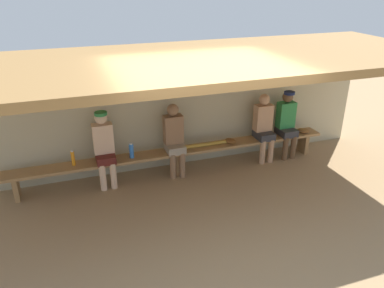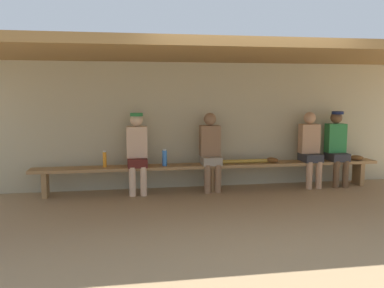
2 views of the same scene
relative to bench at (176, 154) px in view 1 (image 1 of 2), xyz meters
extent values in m
plane|color=#9E7F59|center=(0.00, -1.55, -0.39)|extent=(24.00, 24.00, 0.00)
cube|color=#B7AD8C|center=(0.00, 0.45, 0.71)|extent=(8.00, 0.20, 2.20)
cube|color=olive|center=(0.00, -0.85, 1.87)|extent=(8.00, 2.80, 0.12)
cube|color=#9E7547|center=(0.00, 0.00, 0.05)|extent=(6.00, 0.36, 0.05)
cube|color=#9E7547|center=(-2.75, 0.00, -0.18)|extent=(0.08, 0.29, 0.41)
cube|color=#9E7547|center=(0.00, 0.00, -0.18)|extent=(0.08, 0.29, 0.41)
cube|color=#9E7547|center=(2.75, 0.00, -0.18)|extent=(0.08, 0.29, 0.41)
cube|color=gray|center=(-0.03, -0.02, 0.14)|extent=(0.32, 0.40, 0.14)
cylinder|color=#8C6647|center=(-0.12, -0.18, -0.15)|extent=(0.11, 0.11, 0.48)
cylinder|color=#8C6647|center=(0.06, -0.18, -0.15)|extent=(0.11, 0.11, 0.48)
cube|color=#8C6647|center=(-0.03, 0.06, 0.47)|extent=(0.34, 0.20, 0.52)
sphere|color=#8C6647|center=(-0.03, 0.06, 0.84)|extent=(0.21, 0.21, 0.21)
cube|color=#333338|center=(1.79, -0.02, 0.14)|extent=(0.32, 0.40, 0.14)
cylinder|color=tan|center=(1.70, -0.18, -0.15)|extent=(0.11, 0.11, 0.48)
cylinder|color=tan|center=(1.88, -0.18, -0.15)|extent=(0.11, 0.11, 0.48)
cube|color=tan|center=(1.79, 0.06, 0.47)|extent=(0.34, 0.20, 0.52)
sphere|color=tan|center=(1.79, 0.06, 0.84)|extent=(0.21, 0.21, 0.21)
cube|color=#591E19|center=(-1.27, -0.02, 0.14)|extent=(0.32, 0.40, 0.14)
cylinder|color=beige|center=(-1.36, -0.18, -0.15)|extent=(0.11, 0.11, 0.48)
cylinder|color=beige|center=(-1.18, -0.18, -0.15)|extent=(0.11, 0.11, 0.48)
cube|color=beige|center=(-1.27, 0.06, 0.47)|extent=(0.34, 0.20, 0.52)
sphere|color=beige|center=(-1.27, 0.06, 0.84)|extent=(0.21, 0.21, 0.21)
cylinder|color=#2D8442|center=(-1.27, 0.02, 0.93)|extent=(0.21, 0.21, 0.05)
cube|color=#333338|center=(2.30, -0.02, 0.14)|extent=(0.32, 0.40, 0.14)
cylinder|color=brown|center=(2.21, -0.18, -0.15)|extent=(0.11, 0.11, 0.48)
cylinder|color=brown|center=(2.39, -0.18, -0.15)|extent=(0.11, 0.11, 0.48)
cube|color=#2D8442|center=(2.30, 0.06, 0.47)|extent=(0.34, 0.20, 0.52)
sphere|color=brown|center=(2.30, 0.06, 0.84)|extent=(0.21, 0.21, 0.21)
cylinder|color=#19234C|center=(2.30, 0.02, 0.93)|extent=(0.21, 0.21, 0.05)
cylinder|color=orange|center=(-1.80, 0.01, 0.20)|extent=(0.06, 0.06, 0.25)
cylinder|color=white|center=(-1.80, 0.01, 0.33)|extent=(0.04, 0.04, 0.02)
cylinder|color=blue|center=(-0.82, -0.03, 0.20)|extent=(0.08, 0.08, 0.26)
cylinder|color=white|center=(-0.82, -0.03, 0.34)|extent=(0.06, 0.06, 0.02)
ellipsoid|color=brown|center=(1.07, -0.03, 0.12)|extent=(0.26, 0.29, 0.09)
ellipsoid|color=brown|center=(2.68, -0.03, 0.12)|extent=(0.29, 0.28, 0.09)
cylinder|color=#B28C33|center=(0.60, 0.00, 0.11)|extent=(0.86, 0.07, 0.07)
camera|label=1|loc=(-1.77, -6.05, 3.07)|focal=35.62mm
camera|label=2|loc=(-1.55, -6.93, 1.29)|focal=39.22mm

